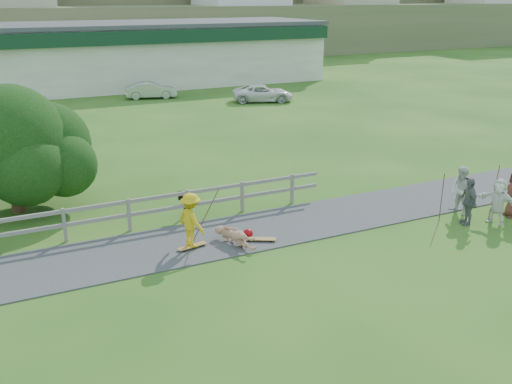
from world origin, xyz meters
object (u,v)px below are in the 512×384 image
Objects in this scene: car_white at (263,93)px; tree at (12,162)px; skater_fallen at (235,236)px; spectator_b at (468,201)px; spectator_d at (498,201)px; bbq at (185,205)px; spectator_a at (461,191)px; skater_rider at (191,223)px; car_silver at (151,90)px.

tree reaches higher than car_white.
skater_fallen is 24.79m from car_white.
spectator_b is 1.03× the size of spectator_d.
bbq is at bearing 167.11° from car_white.
skater_fallen is at bearing -46.18° from tree.
tree is at bearing -119.41° from spectator_a.
tree reaches higher than skater_rider.
skater_rider is 27.02m from car_silver.
car_white is at bearing 168.08° from spectator_a.
car_silver is at bearing -155.37° from spectator_b.
spectator_d is (9.86, -2.44, -0.06)m from skater_rider.
spectator_d reaches higher than skater_fallen.
skater_rider is 0.98× the size of spectator_a.
skater_fallen is 7.86m from spectator_b.
bbq is at bearing -179.67° from car_silver.
spectator_d is at bearing -167.29° from car_white.
spectator_a is 27.75m from car_silver.
skater_fallen is 8.86m from spectator_d.
tree is (-13.37, 7.72, 1.00)m from spectator_b.
bbq is at bearing -31.32° from tree.
tree is at bearing -100.87° from spectator_b.
skater_rider is 9.16m from spectator_b.
skater_rider is at bearing -87.93° from bbq.
spectator_b is at bearing -30.00° from tree.
spectator_b is at bearing -120.21° from skater_rider.
tree is 6.76× the size of bbq.
car_white is (13.01, 21.52, -0.24)m from skater_rider.
tree reaches higher than spectator_a.
car_silver reaches higher than bbq.
tree reaches higher than car_silver.
spectator_d is 24.16m from car_white.
skater_rider is 0.39× the size of car_white.
spectator_a is at bearing -159.91° from car_silver.
car_white is (4.09, 23.58, -0.21)m from spectator_b.
spectator_a is 0.94m from spectator_b.
spectator_a is 1.06× the size of spectator_b.
spectator_a is at bearing -7.09° from bbq.
spectator_b is at bearing -33.37° from spectator_a.
spectator_a reaches higher than bbq.
skater_fallen is 2.93m from bbq.
car_silver is 8.34m from car_white.
spectator_b is 0.26× the size of tree.
car_silver reaches higher than skater_fallen.
spectator_d is 10.48m from bbq.
car_white is at bearing 151.72° from spectator_d.
spectator_d is at bearing 87.59° from spectator_b.
car_white is at bearing 73.33° from bbq.
spectator_a is 23.06m from car_white.
tree is (-14.31, 8.09, 1.03)m from spectator_d.
spectator_d is 1.70× the size of bbq.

